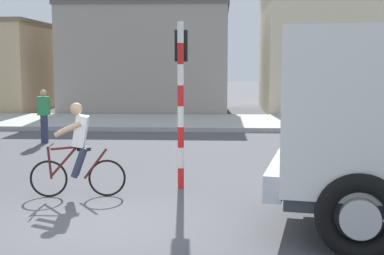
% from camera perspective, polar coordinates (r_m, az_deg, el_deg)
% --- Properties ---
extents(ground_plane, '(120.00, 120.00, 0.00)m').
position_cam_1_polar(ground_plane, '(8.36, -10.44, -10.20)').
color(ground_plane, '#4C4C51').
extents(sidewalk_far, '(80.00, 5.00, 0.16)m').
position_cam_1_polar(sidewalk_far, '(21.60, -2.08, 0.59)').
color(sidewalk_far, '#ADADA8').
rests_on(sidewalk_far, ground).
extents(cyclist, '(1.72, 0.52, 1.72)m').
position_cam_1_polar(cyclist, '(10.03, -11.87, -2.32)').
color(cyclist, black).
rests_on(cyclist, ground).
extents(traffic_light_pole, '(0.24, 0.43, 3.20)m').
position_cam_1_polar(traffic_light_pole, '(10.46, -1.17, 4.83)').
color(traffic_light_pole, red).
rests_on(traffic_light_pole, ground).
extents(pedestrian_near_kerb, '(0.34, 0.22, 1.62)m').
position_cam_1_polar(pedestrian_near_kerb, '(17.01, -15.27, 1.25)').
color(pedestrian_near_kerb, '#2D334C').
rests_on(pedestrian_near_kerb, ground).
extents(building_mid_block, '(7.89, 5.75, 5.17)m').
position_cam_1_polar(building_mid_block, '(26.99, -4.62, 7.16)').
color(building_mid_block, '#9E9389').
rests_on(building_mid_block, ground).
extents(building_corner_right, '(8.13, 7.17, 6.15)m').
position_cam_1_polar(building_corner_right, '(28.43, 15.69, 7.90)').
color(building_corner_right, beige).
rests_on(building_corner_right, ground).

